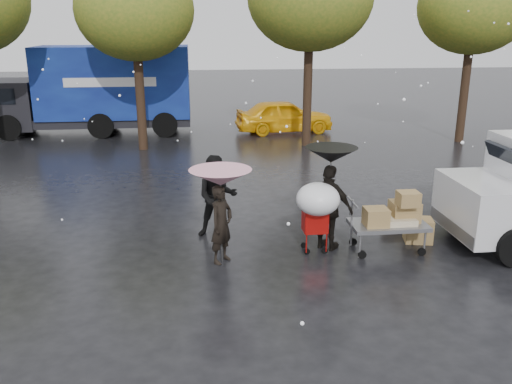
{
  "coord_description": "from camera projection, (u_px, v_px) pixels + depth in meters",
  "views": [
    {
      "loc": [
        -1.57,
        -9.55,
        4.36
      ],
      "look_at": [
        -0.39,
        1.0,
        1.05
      ],
      "focal_mm": 38.0,
      "sensor_mm": 36.0,
      "label": 1
    }
  ],
  "objects": [
    {
      "name": "ground",
      "position": [
        282.0,
        258.0,
        10.53
      ],
      "size": [
        90.0,
        90.0,
        0.0
      ],
      "primitive_type": "plane",
      "color": "black",
      "rests_on": "ground"
    },
    {
      "name": "person_pink",
      "position": [
        221.0,
        224.0,
        10.15
      ],
      "size": [
        0.63,
        0.65,
        1.51
      ],
      "primitive_type": "imported",
      "rotation": [
        0.0,
        0.0,
        0.87
      ],
      "color": "black",
      "rests_on": "ground"
    },
    {
      "name": "person_middle",
      "position": [
        217.0,
        196.0,
        11.37
      ],
      "size": [
        0.88,
        0.69,
        1.76
      ],
      "primitive_type": "imported",
      "rotation": [
        0.0,
        0.0,
        -0.03
      ],
      "color": "black",
      "rests_on": "ground"
    },
    {
      "name": "person_black",
      "position": [
        329.0,
        208.0,
        10.71
      ],
      "size": [
        1.04,
        0.99,
        1.74
      ],
      "primitive_type": "imported",
      "rotation": [
        0.0,
        0.0,
        2.41
      ],
      "color": "black",
      "rests_on": "ground"
    },
    {
      "name": "umbrella_pink",
      "position": [
        220.0,
        177.0,
        9.87
      ],
      "size": [
        1.16,
        1.16,
        1.82
      ],
      "color": "#4C4C4C",
      "rests_on": "ground"
    },
    {
      "name": "umbrella_black",
      "position": [
        331.0,
        155.0,
        10.39
      ],
      "size": [
        1.02,
        1.02,
        2.1
      ],
      "color": "#4C4C4C",
      "rests_on": "ground"
    },
    {
      "name": "vendor_cart",
      "position": [
        393.0,
        216.0,
        10.65
      ],
      "size": [
        1.52,
        0.8,
        1.27
      ],
      "color": "slate",
      "rests_on": "ground"
    },
    {
      "name": "shopping_cart",
      "position": [
        317.0,
        203.0,
        10.39
      ],
      "size": [
        0.84,
        0.84,
        1.46
      ],
      "color": "#9F0B09",
      "rests_on": "ground"
    },
    {
      "name": "blue_truck",
      "position": [
        94.0,
        90.0,
        22.03
      ],
      "size": [
        8.3,
        2.6,
        3.5
      ],
      "color": "navy",
      "rests_on": "ground"
    },
    {
      "name": "box_ground_near",
      "position": [
        418.0,
        230.0,
        11.26
      ],
      "size": [
        0.63,
        0.54,
        0.49
      ],
      "primitive_type": "cube",
      "rotation": [
        0.0,
        0.0,
        -0.21
      ],
      "color": "olive",
      "rests_on": "ground"
    },
    {
      "name": "box_ground_far",
      "position": [
        393.0,
        219.0,
        12.09
      ],
      "size": [
        0.51,
        0.43,
        0.35
      ],
      "primitive_type": "cube",
      "rotation": [
        0.0,
        0.0,
        -0.18
      ],
      "color": "olive",
      "rests_on": "ground"
    },
    {
      "name": "yellow_taxi",
      "position": [
        284.0,
        116.0,
        22.48
      ],
      "size": [
        4.14,
        1.99,
        1.36
      ],
      "primitive_type": "imported",
      "rotation": [
        0.0,
        0.0,
        1.67
      ],
      "color": "#FAB20D",
      "rests_on": "ground"
    },
    {
      "name": "tree_row",
      "position": [
        225.0,
        3.0,
        18.47
      ],
      "size": [
        21.6,
        4.4,
        7.12
      ],
      "color": "black",
      "rests_on": "ground"
    }
  ]
}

